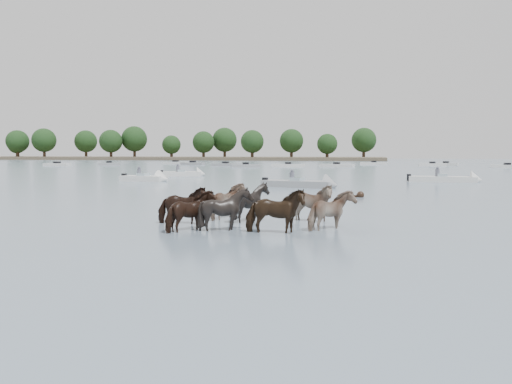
# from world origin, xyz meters

# --- Properties ---
(ground) EXTENTS (400.00, 400.00, 0.00)m
(ground) POSITION_xyz_m (0.00, 0.00, 0.00)
(ground) COLOR slate
(ground) RESTS_ON ground
(shoreline) EXTENTS (160.00, 30.00, 1.00)m
(shoreline) POSITION_xyz_m (-70.00, 150.00, 0.50)
(shoreline) COLOR #4C4233
(shoreline) RESTS_ON ground
(pony_herd) EXTENTS (7.08, 4.85, 1.62)m
(pony_herd) POSITION_xyz_m (1.36, 0.32, 0.60)
(pony_herd) COLOR black
(pony_herd) RESTS_ON ground
(swimming_pony) EXTENTS (0.72, 0.44, 0.44)m
(swimming_pony) POSITION_xyz_m (4.81, 12.64, 0.10)
(swimming_pony) COLOR black
(swimming_pony) RESTS_ON ground
(motorboat_a) EXTENTS (4.70, 2.10, 1.92)m
(motorboat_a) POSITION_xyz_m (-13.55, 24.73, 0.23)
(motorboat_a) COLOR silver
(motorboat_a) RESTS_ON ground
(motorboat_b) EXTENTS (5.91, 2.84, 1.92)m
(motorboat_b) POSITION_xyz_m (0.94, 19.94, 0.22)
(motorboat_b) COLOR gray
(motorboat_b) RESTS_ON ground
(motorboat_c) EXTENTS (6.18, 2.02, 1.92)m
(motorboat_c) POSITION_xyz_m (12.23, 29.36, 0.22)
(motorboat_c) COLOR silver
(motorboat_c) RESTS_ON ground
(motorboat_f) EXTENTS (4.91, 3.17, 1.92)m
(motorboat_f) POSITION_xyz_m (-13.78, 34.78, 0.23)
(motorboat_f) COLOR silver
(motorboat_f) RESTS_ON ground
(distant_flotilla) EXTENTS (109.38, 24.55, 0.93)m
(distant_flotilla) POSITION_xyz_m (-0.60, 77.67, 0.26)
(distant_flotilla) COLOR silver
(distant_flotilla) RESTS_ON ground
(treeline) EXTENTS (151.24, 21.46, 11.92)m
(treeline) POSITION_xyz_m (-72.94, 150.17, 6.53)
(treeline) COLOR #382619
(treeline) RESTS_ON ground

